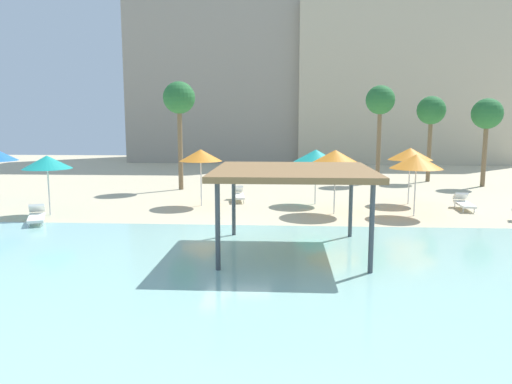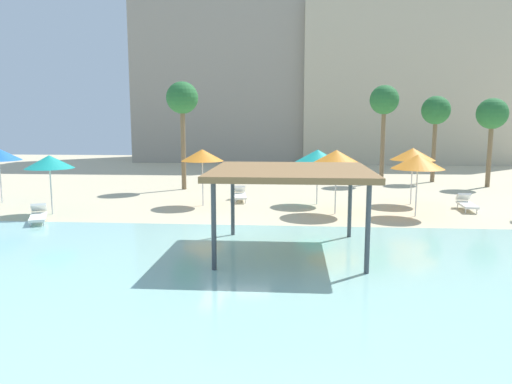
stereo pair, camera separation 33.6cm
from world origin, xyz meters
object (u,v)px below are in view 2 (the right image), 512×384
(lounge_chair_1, at_px, (466,203))
(palm_tree_1, at_px, (182,100))
(beach_umbrella_teal_5, at_px, (49,162))
(beach_umbrella_orange_6, at_px, (413,154))
(palm_tree_0, at_px, (384,102))
(beach_umbrella_orange_4, at_px, (202,155))
(lounge_chair_3, at_px, (240,194))
(beach_umbrella_teal_2, at_px, (318,156))
(beach_umbrella_orange_7, at_px, (336,158))
(shade_pavilion, at_px, (291,173))
(beach_umbrella_orange_3, at_px, (418,162))
(palm_tree_3, at_px, (436,112))
(palm_tree_2, at_px, (492,115))
(lounge_chair_2, at_px, (38,215))

(lounge_chair_1, relative_size, palm_tree_1, 0.30)
(beach_umbrella_teal_5, distance_m, beach_umbrella_orange_6, 17.06)
(beach_umbrella_orange_6, bearing_deg, palm_tree_0, 89.91)
(beach_umbrella_orange_4, relative_size, lounge_chair_3, 1.41)
(beach_umbrella_teal_2, height_order, beach_umbrella_orange_7, beach_umbrella_orange_7)
(shade_pavilion, bearing_deg, beach_umbrella_orange_4, 117.76)
(beach_umbrella_orange_3, relative_size, palm_tree_3, 0.47)
(beach_umbrella_orange_6, xyz_separation_m, palm_tree_2, (6.35, 6.86, 1.96))
(beach_umbrella_orange_7, bearing_deg, palm_tree_1, 139.54)
(lounge_chair_2, relative_size, palm_tree_2, 0.36)
(palm_tree_1, bearing_deg, lounge_chair_2, -110.48)
(lounge_chair_3, bearing_deg, beach_umbrella_orange_3, 57.64)
(beach_umbrella_orange_3, bearing_deg, beach_umbrella_teal_2, 146.16)
(beach_umbrella_orange_6, xyz_separation_m, lounge_chair_2, (-16.28, -5.71, -2.18))
(beach_umbrella_orange_3, bearing_deg, shade_pavilion, -130.83)
(beach_umbrella_orange_3, bearing_deg, palm_tree_1, 147.82)
(beach_umbrella_orange_3, height_order, beach_umbrella_teal_5, beach_umbrella_orange_3)
(shade_pavilion, height_order, beach_umbrella_orange_7, beach_umbrella_orange_7)
(palm_tree_3, bearing_deg, beach_umbrella_teal_2, -130.88)
(shade_pavilion, height_order, beach_umbrella_teal_5, shade_pavilion)
(beach_umbrella_orange_6, relative_size, palm_tree_2, 0.51)
(beach_umbrella_orange_3, xyz_separation_m, lounge_chair_1, (2.75, 1.75, -2.06))
(lounge_chair_1, bearing_deg, lounge_chair_3, -94.81)
(palm_tree_1, height_order, palm_tree_3, palm_tree_1)
(beach_umbrella_orange_6, bearing_deg, lounge_chair_3, 177.24)
(shade_pavilion, distance_m, beach_umbrella_teal_5, 11.98)
(beach_umbrella_teal_5, distance_m, palm_tree_2, 25.45)
(beach_umbrella_teal_2, relative_size, palm_tree_3, 0.47)
(beach_umbrella_teal_5, bearing_deg, beach_umbrella_teal_2, 16.69)
(lounge_chair_3, height_order, palm_tree_0, palm_tree_0)
(beach_umbrella_orange_3, relative_size, beach_umbrella_orange_4, 0.98)
(shade_pavilion, distance_m, palm_tree_0, 18.92)
(beach_umbrella_orange_6, distance_m, palm_tree_2, 9.55)
(palm_tree_0, xyz_separation_m, palm_tree_3, (3.60, 0.93, -0.62))
(beach_umbrella_teal_2, distance_m, palm_tree_1, 9.60)
(lounge_chair_1, distance_m, palm_tree_2, 10.13)
(beach_umbrella_orange_4, distance_m, palm_tree_2, 18.60)
(beach_umbrella_orange_6, height_order, palm_tree_3, palm_tree_3)
(lounge_chair_1, relative_size, lounge_chair_3, 0.99)
(shade_pavilion, relative_size, lounge_chair_3, 2.48)
(beach_umbrella_orange_6, distance_m, palm_tree_0, 8.76)
(beach_umbrella_orange_4, relative_size, beach_umbrella_orange_6, 0.99)
(palm_tree_1, distance_m, palm_tree_2, 19.04)
(beach_umbrella_teal_2, height_order, lounge_chair_3, beach_umbrella_teal_2)
(beach_umbrella_orange_7, xyz_separation_m, lounge_chair_1, (6.21, 1.47, -2.20))
(beach_umbrella_orange_4, distance_m, palm_tree_3, 17.52)
(palm_tree_1, bearing_deg, beach_umbrella_orange_6, -19.32)
(beach_umbrella_orange_3, height_order, palm_tree_1, palm_tree_1)
(beach_umbrella_teal_5, distance_m, lounge_chair_1, 19.09)
(beach_umbrella_orange_3, bearing_deg, lounge_chair_2, -170.77)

